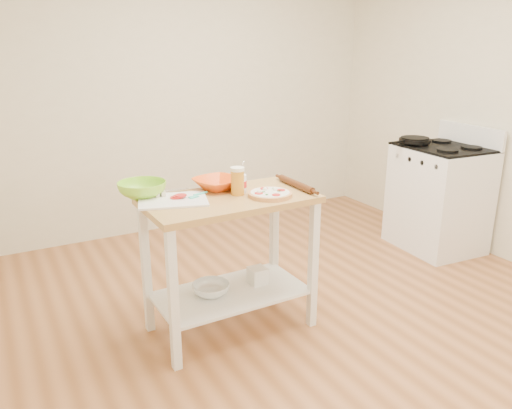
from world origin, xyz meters
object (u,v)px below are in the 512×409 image
object	(u,v)px
cutting_board	(172,200)
yogurt_tub	(239,184)
green_bowl	(142,189)
skillet	(414,140)
prep_island	(230,237)
beer_pint	(237,181)
shelf_glass_bowl	(211,289)
spatula	(197,195)
shelf_bin	(258,275)
pizza	(270,194)
orange_bowl	(217,183)
gas_stove	(439,198)
knife	(162,191)
rolling_pin	(296,184)

from	to	relation	value
cutting_board	yogurt_tub	distance (m)	0.43
yogurt_tub	green_bowl	bearing A→B (deg)	159.24
skillet	yogurt_tub	distance (m)	2.07
prep_island	beer_pint	world-z (taller)	beer_pint
cutting_board	shelf_glass_bowl	distance (m)	0.65
spatula	shelf_glass_bowl	bearing A→B (deg)	-65.25
green_bowl	shelf_bin	size ratio (longest dim) A/B	2.66
pizza	beer_pint	distance (m)	0.21
orange_bowl	beer_pint	xyz separation A→B (m)	(0.05, -0.18, 0.05)
prep_island	green_bowl	size ratio (longest dim) A/B	3.57
gas_stove	pizza	world-z (taller)	gas_stove
gas_stove	shelf_bin	bearing A→B (deg)	-166.87
prep_island	gas_stove	size ratio (longest dim) A/B	0.95
knife	skillet	bearing A→B (deg)	10.49
spatula	green_bowl	size ratio (longest dim) A/B	0.49
green_bowl	rolling_pin	size ratio (longest dim) A/B	0.78
prep_island	cutting_board	bearing A→B (deg)	164.69
pizza	spatula	xyz separation A→B (m)	(-0.40, 0.18, 0.00)
pizza	shelf_glass_bowl	distance (m)	0.72
pizza	spatula	bearing A→B (deg)	155.38
pizza	rolling_pin	xyz separation A→B (m)	(0.25, 0.08, 0.01)
shelf_glass_bowl	rolling_pin	bearing A→B (deg)	-4.17
spatula	shelf_glass_bowl	world-z (taller)	spatula
prep_island	gas_stove	world-z (taller)	gas_stove
knife	rolling_pin	distance (m)	0.86
beer_pint	green_bowl	bearing A→B (deg)	154.97
pizza	skillet	bearing A→B (deg)	19.19
spatula	shelf_bin	bearing A→B (deg)	-23.35
prep_island	beer_pint	distance (m)	0.35
cutting_board	green_bowl	bearing A→B (deg)	142.55
gas_stove	knife	bearing A→B (deg)	-173.90
spatula	beer_pint	distance (m)	0.26
gas_stove	shelf_glass_bowl	size ratio (longest dim) A/B	4.64
cutting_board	yogurt_tub	bearing A→B (deg)	12.12
prep_island	yogurt_tub	size ratio (longest dim) A/B	5.14
gas_stove	spatula	distance (m)	2.49
prep_island	rolling_pin	xyz separation A→B (m)	(0.47, -0.02, 0.28)
pizza	green_bowl	distance (m)	0.78
gas_stove	shelf_glass_bowl	distance (m)	2.42
prep_island	gas_stove	distance (m)	2.29
spatula	yogurt_tub	distance (m)	0.28
cutting_board	beer_pint	bearing A→B (deg)	6.80
prep_island	beer_pint	xyz separation A→B (m)	(0.07, 0.02, 0.35)
gas_stove	pizza	distance (m)	2.13
shelf_glass_bowl	pizza	bearing A→B (deg)	-19.75
skillet	yogurt_tub	size ratio (longest dim) A/B	2.14
pizza	beer_pint	size ratio (longest dim) A/B	1.57
skillet	cutting_board	distance (m)	2.48
skillet	orange_bowl	world-z (taller)	skillet
yogurt_tub	shelf_bin	bearing A→B (deg)	-16.57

